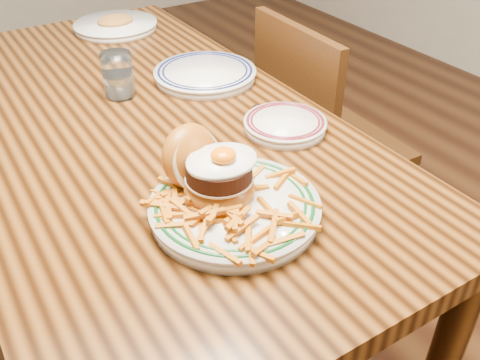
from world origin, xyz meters
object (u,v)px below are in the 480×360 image
table (138,148)px  main_plate (227,194)px  side_plate (285,124)px  chair_right (319,141)px

table → main_plate: 0.46m
table → side_plate: size_ratio=7.77×
side_plate → main_plate: bearing=-124.1°
table → chair_right: size_ratio=1.83×
main_plate → side_plate: bearing=20.2°
table → main_plate: main_plate is taller
table → main_plate: bearing=-89.6°
chair_right → side_plate: (-0.36, -0.28, 0.30)m
main_plate → side_plate: 0.33m
table → side_plate: (0.27, -0.25, 0.11)m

